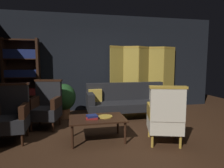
{
  "coord_description": "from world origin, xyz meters",
  "views": [
    {
      "loc": [
        -0.86,
        -3.27,
        1.42
      ],
      "look_at": [
        0.0,
        0.8,
        0.95
      ],
      "focal_mm": 30.72,
      "sensor_mm": 36.0,
      "label": 1
    }
  ],
  "objects_px": {
    "velvet_couch": "(127,100)",
    "armchair_gilt_accent": "(165,116)",
    "bookshelf": "(22,75)",
    "folding_screen": "(144,77)",
    "brass_tray": "(105,117)",
    "book_navy_cloth": "(92,116)",
    "coffee_table": "(97,120)",
    "book_red_leather": "(92,118)",
    "armchair_wing_left": "(47,105)",
    "potted_plant": "(64,98)",
    "armchair_wing_right": "(11,114)"
  },
  "relations": [
    {
      "from": "armchair_wing_left",
      "to": "potted_plant",
      "type": "distance_m",
      "value": 0.72
    },
    {
      "from": "potted_plant",
      "to": "book_red_leather",
      "type": "distance_m",
      "value": 1.69
    },
    {
      "from": "folding_screen",
      "to": "book_navy_cloth",
      "type": "xyz_separation_m",
      "value": [
        -1.81,
        -2.16,
        -0.52
      ]
    },
    {
      "from": "armchair_wing_right",
      "to": "brass_tray",
      "type": "bearing_deg",
      "value": -9.42
    },
    {
      "from": "bookshelf",
      "to": "brass_tray",
      "type": "relative_size",
      "value": 7.68
    },
    {
      "from": "armchair_wing_left",
      "to": "armchair_wing_right",
      "type": "relative_size",
      "value": 1.0
    },
    {
      "from": "coffee_table",
      "to": "armchair_gilt_accent",
      "type": "relative_size",
      "value": 0.96
    },
    {
      "from": "potted_plant",
      "to": "brass_tray",
      "type": "height_order",
      "value": "potted_plant"
    },
    {
      "from": "bookshelf",
      "to": "armchair_gilt_accent",
      "type": "xyz_separation_m",
      "value": [
        2.86,
        -2.5,
        -0.6
      ]
    },
    {
      "from": "armchair_gilt_accent",
      "to": "book_navy_cloth",
      "type": "relative_size",
      "value": 5.71
    },
    {
      "from": "coffee_table",
      "to": "brass_tray",
      "type": "xyz_separation_m",
      "value": [
        0.15,
        0.02,
        0.05
      ]
    },
    {
      "from": "book_red_leather",
      "to": "armchair_wing_right",
      "type": "bearing_deg",
      "value": 167.1
    },
    {
      "from": "bookshelf",
      "to": "armchair_wing_right",
      "type": "distance_m",
      "value": 1.91
    },
    {
      "from": "velvet_couch",
      "to": "armchair_gilt_accent",
      "type": "bearing_deg",
      "value": -84.93
    },
    {
      "from": "velvet_couch",
      "to": "potted_plant",
      "type": "height_order",
      "value": "potted_plant"
    },
    {
      "from": "velvet_couch",
      "to": "coffee_table",
      "type": "height_order",
      "value": "velvet_couch"
    },
    {
      "from": "folding_screen",
      "to": "armchair_wing_left",
      "type": "xyz_separation_m",
      "value": [
        -2.7,
        -1.2,
        -0.5
      ]
    },
    {
      "from": "brass_tray",
      "to": "coffee_table",
      "type": "bearing_deg",
      "value": -171.27
    },
    {
      "from": "folding_screen",
      "to": "brass_tray",
      "type": "distance_m",
      "value": 2.68
    },
    {
      "from": "bookshelf",
      "to": "book_navy_cloth",
      "type": "bearing_deg",
      "value": -52.5
    },
    {
      "from": "velvet_couch",
      "to": "coffee_table",
      "type": "bearing_deg",
      "value": -125.65
    },
    {
      "from": "potted_plant",
      "to": "book_navy_cloth",
      "type": "bearing_deg",
      "value": -71.29
    },
    {
      "from": "velvet_couch",
      "to": "book_red_leather",
      "type": "distance_m",
      "value": 1.75
    },
    {
      "from": "folding_screen",
      "to": "armchair_wing_right",
      "type": "relative_size",
      "value": 2.05
    },
    {
      "from": "book_red_leather",
      "to": "folding_screen",
      "type": "bearing_deg",
      "value": 50.09
    },
    {
      "from": "folding_screen",
      "to": "potted_plant",
      "type": "relative_size",
      "value": 2.42
    },
    {
      "from": "coffee_table",
      "to": "armchair_gilt_accent",
      "type": "xyz_separation_m",
      "value": [
        1.13,
        -0.4,
        0.12
      ]
    },
    {
      "from": "velvet_couch",
      "to": "brass_tray",
      "type": "relative_size",
      "value": 7.94
    },
    {
      "from": "folding_screen",
      "to": "armchair_wing_left",
      "type": "relative_size",
      "value": 2.05
    },
    {
      "from": "potted_plant",
      "to": "armchair_wing_right",
      "type": "bearing_deg",
      "value": -124.81
    },
    {
      "from": "armchair_wing_left",
      "to": "folding_screen",
      "type": "bearing_deg",
      "value": 23.93
    },
    {
      "from": "velvet_couch",
      "to": "book_red_leather",
      "type": "xyz_separation_m",
      "value": [
        -1.07,
        -1.38,
        -0.02
      ]
    },
    {
      "from": "armchair_wing_right",
      "to": "book_red_leather",
      "type": "bearing_deg",
      "value": -12.9
    },
    {
      "from": "armchair_wing_left",
      "to": "book_navy_cloth",
      "type": "bearing_deg",
      "value": -47.38
    },
    {
      "from": "folding_screen",
      "to": "brass_tray",
      "type": "height_order",
      "value": "folding_screen"
    },
    {
      "from": "bookshelf",
      "to": "velvet_couch",
      "type": "relative_size",
      "value": 0.97
    },
    {
      "from": "armchair_wing_right",
      "to": "book_navy_cloth",
      "type": "relative_size",
      "value": 5.71
    },
    {
      "from": "armchair_gilt_accent",
      "to": "brass_tray",
      "type": "xyz_separation_m",
      "value": [
        -0.98,
        0.42,
        -0.06
      ]
    },
    {
      "from": "velvet_couch",
      "to": "armchair_wing_right",
      "type": "bearing_deg",
      "value": -157.07
    },
    {
      "from": "book_red_leather",
      "to": "bookshelf",
      "type": "bearing_deg",
      "value": 127.5
    },
    {
      "from": "velvet_couch",
      "to": "armchair_wing_right",
      "type": "xyz_separation_m",
      "value": [
        -2.49,
        -1.06,
        0.04
      ]
    },
    {
      "from": "velvet_couch",
      "to": "armchair_wing_right",
      "type": "height_order",
      "value": "armchair_wing_right"
    },
    {
      "from": "velvet_couch",
      "to": "armchair_wing_left",
      "type": "bearing_deg",
      "value": -168.0
    },
    {
      "from": "velvet_couch",
      "to": "armchair_gilt_accent",
      "type": "relative_size",
      "value": 2.04
    },
    {
      "from": "folding_screen",
      "to": "book_red_leather",
      "type": "distance_m",
      "value": 2.87
    },
    {
      "from": "bookshelf",
      "to": "book_red_leather",
      "type": "xyz_separation_m",
      "value": [
        1.63,
        -2.12,
        -0.66
      ]
    },
    {
      "from": "book_red_leather",
      "to": "brass_tray",
      "type": "height_order",
      "value": "book_red_leather"
    },
    {
      "from": "bookshelf",
      "to": "book_red_leather",
      "type": "distance_m",
      "value": 2.76
    },
    {
      "from": "bookshelf",
      "to": "book_navy_cloth",
      "type": "height_order",
      "value": "bookshelf"
    },
    {
      "from": "bookshelf",
      "to": "folding_screen",
      "type": "bearing_deg",
      "value": 0.63
    }
  ]
}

